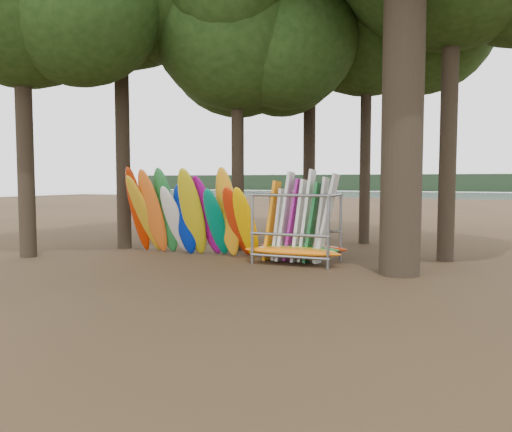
% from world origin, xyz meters
% --- Properties ---
extents(ground, '(120.00, 120.00, 0.00)m').
position_xyz_m(ground, '(0.00, 0.00, 0.00)').
color(ground, '#47331E').
rests_on(ground, ground).
extents(lake, '(160.00, 160.00, 0.00)m').
position_xyz_m(lake, '(0.00, 60.00, 0.00)').
color(lake, gray).
rests_on(lake, ground).
extents(far_shore, '(160.00, 4.00, 4.00)m').
position_xyz_m(far_shore, '(0.00, 110.00, 2.00)').
color(far_shore, black).
rests_on(far_shore, ground).
extents(oak_1, '(7.32, 7.32, 11.63)m').
position_xyz_m(oak_1, '(-2.81, 6.51, 8.43)').
color(oak_1, black).
rests_on(oak_1, ground).
extents(oak_3, '(8.22, 8.22, 13.06)m').
position_xyz_m(oak_3, '(2.59, 6.96, 9.47)').
color(oak_3, black).
rests_on(oak_3, ground).
extents(oak_5, '(7.02, 7.02, 11.16)m').
position_xyz_m(oak_5, '(-1.29, 3.14, 8.09)').
color(oak_5, black).
rests_on(oak_5, ground).
extents(kayak_row, '(5.01, 2.10, 3.17)m').
position_xyz_m(kayak_row, '(-2.26, 1.29, 1.35)').
color(kayak_row, '#B02303').
rests_on(kayak_row, ground).
extents(storage_rack, '(3.05, 1.57, 2.90)m').
position_xyz_m(storage_rack, '(1.62, 1.29, 1.02)').
color(storage_rack, slate).
rests_on(storage_rack, ground).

